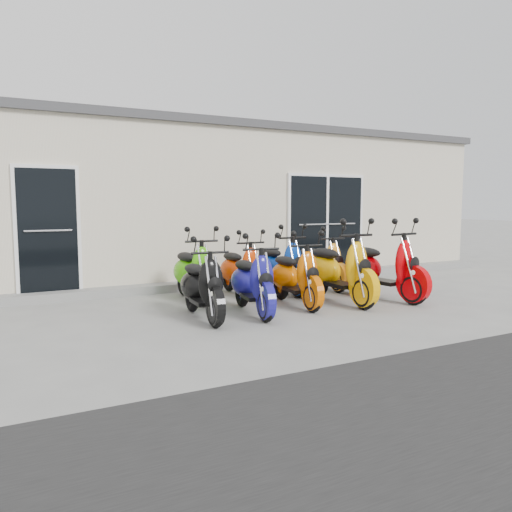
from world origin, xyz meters
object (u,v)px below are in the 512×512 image
at_px(scooter_front_black, 202,277).
at_px(scooter_back_green, 194,263).
at_px(scooter_back_blue, 281,258).
at_px(scooter_back_yellow, 321,257).
at_px(scooter_back_red, 241,262).
at_px(scooter_front_blue, 252,273).
at_px(scooter_front_orange_a, 295,267).
at_px(scooter_front_red, 382,258).
at_px(scooter_front_orange_b, 339,260).

distance_m(scooter_front_black, scooter_back_green, 1.39).
distance_m(scooter_back_blue, scooter_back_yellow, 0.94).
bearing_deg(scooter_back_blue, scooter_back_red, 175.32).
distance_m(scooter_front_blue, scooter_back_yellow, 2.64).
distance_m(scooter_back_red, scooter_back_blue, 0.80).
relative_size(scooter_front_orange_a, scooter_back_green, 0.96).
height_order(scooter_front_black, scooter_front_blue, scooter_front_blue).
xyz_separation_m(scooter_front_orange_a, scooter_back_yellow, (1.34, 1.19, -0.01)).
xyz_separation_m(scooter_front_red, scooter_back_red, (-2.03, 1.42, -0.11)).
relative_size(scooter_front_orange_b, scooter_back_green, 1.10).
height_order(scooter_back_red, scooter_back_yellow, scooter_back_yellow).
distance_m(scooter_front_blue, scooter_front_red, 2.53).
height_order(scooter_front_black, scooter_back_yellow, scooter_back_yellow).
bearing_deg(scooter_front_black, scooter_front_red, 3.51).
bearing_deg(scooter_front_orange_a, scooter_front_black, -168.39).
height_order(scooter_front_blue, scooter_front_orange_b, scooter_front_orange_b).
height_order(scooter_front_orange_a, scooter_front_red, scooter_front_red).
bearing_deg(scooter_back_blue, scooter_front_red, -48.31).
relative_size(scooter_front_orange_a, scooter_front_red, 0.88).
xyz_separation_m(scooter_back_red, scooter_back_yellow, (1.73, -0.02, 0.01)).
bearing_deg(scooter_front_blue, scooter_back_blue, 55.13).
bearing_deg(scooter_front_red, scooter_front_orange_a, 163.97).
height_order(scooter_front_red, scooter_back_blue, scooter_front_red).
bearing_deg(scooter_back_green, scooter_front_orange_a, -39.98).
xyz_separation_m(scooter_front_black, scooter_front_red, (3.33, -0.02, 0.10)).
relative_size(scooter_back_green, scooter_back_red, 1.07).
bearing_deg(scooter_front_orange_b, scooter_back_red, 132.80).
relative_size(scooter_front_red, scooter_back_green, 1.10).
bearing_deg(scooter_back_blue, scooter_back_green, 179.37).
relative_size(scooter_front_orange_b, scooter_back_yellow, 1.16).
distance_m(scooter_front_black, scooter_front_blue, 0.80).
distance_m(scooter_front_red, scooter_back_green, 3.26).
height_order(scooter_front_orange_b, scooter_back_yellow, scooter_front_orange_b).
bearing_deg(scooter_front_black, scooter_back_yellow, 28.43).
xyz_separation_m(scooter_back_green, scooter_back_yellow, (2.65, 0.04, -0.03)).
xyz_separation_m(scooter_front_black, scooter_front_blue, (0.80, -0.03, 0.01)).
height_order(scooter_back_green, scooter_back_red, scooter_back_green).
xyz_separation_m(scooter_front_orange_b, scooter_back_red, (-1.18, 1.33, -0.11)).
height_order(scooter_front_blue, scooter_back_green, scooter_back_green).
xyz_separation_m(scooter_front_black, scooter_back_yellow, (3.03, 1.38, 0.00)).
height_order(scooter_front_orange_a, scooter_back_green, scooter_back_green).
height_order(scooter_front_black, scooter_front_orange_a, scooter_front_orange_a).
bearing_deg(scooter_front_orange_b, scooter_front_blue, -175.48).
bearing_deg(scooter_front_blue, scooter_back_red, 79.15).
bearing_deg(scooter_back_yellow, scooter_front_red, -77.44).
xyz_separation_m(scooter_front_blue, scooter_back_blue, (1.29, 1.37, 0.02)).
distance_m(scooter_front_black, scooter_front_orange_a, 1.71).
relative_size(scooter_front_orange_a, scooter_back_red, 1.03).
distance_m(scooter_back_green, scooter_back_yellow, 2.65).
xyz_separation_m(scooter_front_black, scooter_front_orange_a, (1.69, 0.20, 0.01)).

